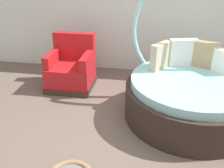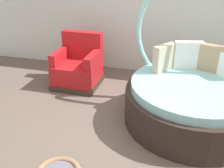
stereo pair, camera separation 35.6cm
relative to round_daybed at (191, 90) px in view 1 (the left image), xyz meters
The scene contains 4 objects.
ground_plane 1.10m from the round_daybed, 133.03° to the right, with size 8.00×8.00×0.02m, color #66564C.
back_wall 2.01m from the round_daybed, 112.87° to the left, with size 8.00×0.12×2.66m, color silver.
round_daybed is the anchor object (origin of this frame).
red_armchair 2.14m from the round_daybed, 161.79° to the left, with size 0.81×0.81×0.94m.
Camera 1 is at (0.08, -2.81, 2.22)m, focal length 41.91 mm.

